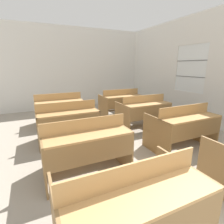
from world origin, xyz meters
TOP-DOWN VIEW (x-y plane):
  - wall_back at (0.00, 7.28)m, footprint 5.89×0.06m
  - wall_right_with_window at (2.91, 3.60)m, footprint 0.06×7.25m
  - bench_front_left at (-0.93, 1.15)m, footprint 1.30×0.83m
  - bench_second_left at (-0.95, 2.51)m, footprint 1.30×0.83m
  - bench_second_right at (1.11, 2.53)m, footprint 1.30×0.83m
  - bench_third_left at (-0.96, 3.89)m, footprint 1.30×0.83m
  - bench_third_right at (1.10, 3.89)m, footprint 1.30×0.83m
  - bench_back_left at (-0.94, 5.22)m, footprint 1.30×0.83m
  - bench_back_right at (1.10, 5.22)m, footprint 1.30×0.83m

SIDE VIEW (x-z plane):
  - bench_front_left at x=-0.93m, z-range 0.02..0.95m
  - bench_second_left at x=-0.95m, z-range 0.02..0.95m
  - bench_second_right at x=1.11m, z-range 0.02..0.95m
  - bench_third_left at x=-0.96m, z-range 0.02..0.95m
  - bench_third_right at x=1.10m, z-range 0.02..0.95m
  - bench_back_left at x=-0.94m, z-range 0.02..0.95m
  - bench_back_right at x=1.10m, z-range 0.02..0.95m
  - wall_right_with_window at x=2.91m, z-range 0.00..3.15m
  - wall_back at x=0.00m, z-range 0.00..3.16m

